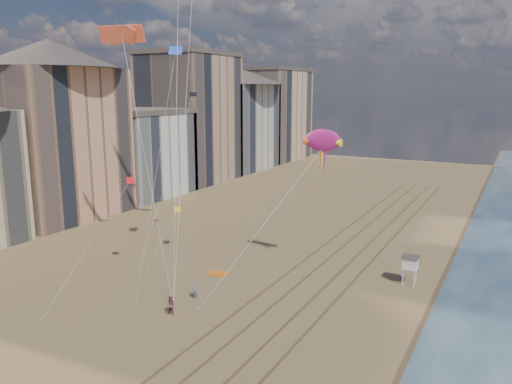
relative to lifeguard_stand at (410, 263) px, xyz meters
The scene contains 9 objects.
wet_sand 11.94m from the lifeguard_stand, 51.65° to the left, with size 260.00×260.00×0.00m, color #42301E.
tracks 9.56m from the lifeguard_stand, behind, with size 7.68×120.00×0.01m.
buildings 68.08m from the lifeguard_stand, 148.85° to the left, with size 34.72×131.35×29.00m.
lifeguard_stand is the anchor object (origin of this frame).
grounded_kite 21.17m from the lifeguard_stand, 159.64° to the right, with size 1.99×1.27×0.23m, color orange.
show_kite 16.12m from the lifeguard_stand, 166.22° to the right, with size 5.62×7.36×21.10m.
kite_flyer_a 23.01m from the lifeguard_stand, 142.31° to the right, with size 0.60×0.40×1.66m, color slate.
kite_flyer_b 25.64m from the lifeguard_stand, 134.76° to the right, with size 0.91×0.71×1.87m, color brown.
small_kites 30.54m from the lifeguard_stand, 163.30° to the right, with size 7.69×12.30×19.52m.
Camera 1 is at (21.16, -21.71, 20.61)m, focal length 35.00 mm.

